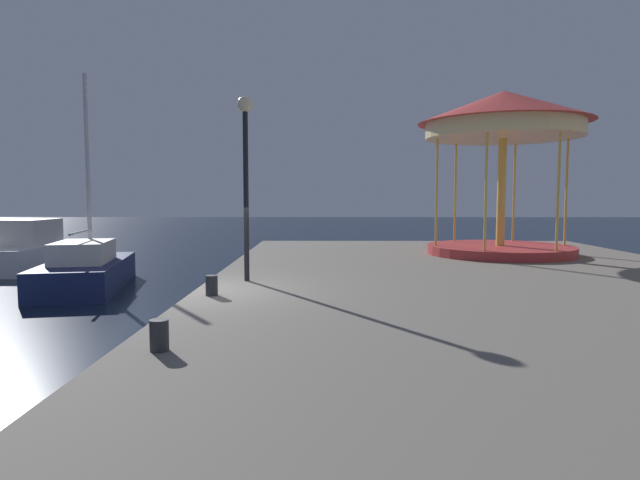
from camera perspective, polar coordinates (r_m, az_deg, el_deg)
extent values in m
plane|color=black|center=(11.72, -13.09, -9.06)|extent=(120.00, 120.00, 0.00)
cube|color=slate|center=(12.00, 19.97, -6.95)|extent=(13.38, 24.91, 0.80)
cube|color=#19214C|center=(17.48, -23.60, -3.42)|extent=(3.01, 5.41, 0.83)
cube|color=beige|center=(17.12, -23.89, -1.16)|extent=(1.85, 2.48, 0.61)
cylinder|color=silver|center=(17.98, -23.48, 7.12)|extent=(0.12, 0.12, 5.63)
cylinder|color=silver|center=(16.87, -24.12, 0.78)|extent=(0.52, 2.27, 0.08)
cube|color=white|center=(22.94, -28.45, -1.63)|extent=(2.22, 4.76, 0.93)
cube|color=beige|center=(22.96, -28.40, 0.75)|extent=(1.50, 2.11, 0.96)
cube|color=#4C6070|center=(23.83, -27.14, 1.39)|extent=(1.22, 0.15, 0.43)
cylinder|color=#B23333|center=(19.11, 18.58, -1.00)|extent=(4.84, 4.84, 0.30)
cylinder|color=gold|center=(19.03, 18.73, 4.82)|extent=(0.28, 0.28, 3.58)
cylinder|color=#F2E099|center=(19.15, 18.89, 10.92)|extent=(5.08, 5.08, 0.50)
cone|color=#C63D38|center=(19.26, 18.95, 13.24)|extent=(5.64, 5.64, 1.06)
cylinder|color=gold|center=(19.82, 24.72, 4.62)|extent=(0.08, 0.08, 3.58)
cylinder|color=gold|center=(21.16, 19.93, 4.74)|extent=(0.08, 0.08, 3.58)
cylinder|color=gold|center=(20.54, 14.19, 4.89)|extent=(0.08, 0.08, 3.58)
cylinder|color=gold|center=(18.47, 12.29, 4.97)|extent=(0.08, 0.08, 3.58)
cylinder|color=gold|center=(16.91, 17.22, 4.90)|extent=(0.08, 0.08, 3.58)
cylinder|color=gold|center=(17.66, 24.01, 4.69)|extent=(0.08, 0.08, 3.58)
cylinder|color=black|center=(12.44, -7.87, 4.49)|extent=(0.12, 0.12, 3.86)
sphere|color=#F9E5B2|center=(12.62, -7.98, 14.11)|extent=(0.36, 0.36, 0.36)
cylinder|color=#2D2D33|center=(10.84, -11.45, -4.75)|extent=(0.24, 0.24, 0.40)
cylinder|color=#2D2D33|center=(7.19, -16.72, -9.68)|extent=(0.24, 0.24, 0.40)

